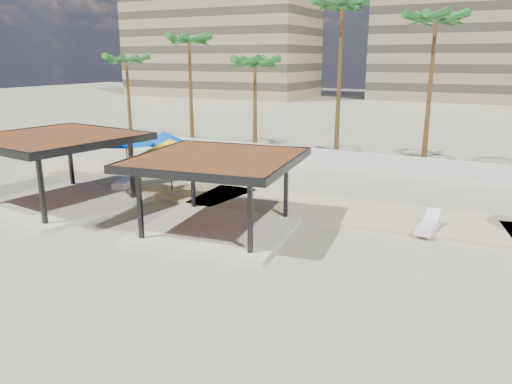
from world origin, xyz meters
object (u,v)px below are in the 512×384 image
(pavilion_west, at_px, (57,164))
(umbrella_a, at_px, (126,137))
(lounger_a, at_px, (126,182))
(lounger_b, at_px, (428,226))
(pavilion_central, at_px, (217,187))

(pavilion_west, height_order, umbrella_a, pavilion_west)
(lounger_a, height_order, lounger_b, lounger_a)
(pavilion_west, bearing_deg, umbrella_a, 96.70)
(umbrella_a, bearing_deg, lounger_b, -3.44)
(pavilion_west, distance_m, lounger_b, 17.09)
(pavilion_central, relative_size, pavilion_west, 0.92)
(pavilion_central, height_order, pavilion_west, pavilion_west)
(umbrella_a, xyz_separation_m, lounger_b, (16.53, -0.99, -2.30))
(lounger_b, bearing_deg, lounger_a, 94.67)
(pavilion_west, distance_m, umbrella_a, 4.85)
(umbrella_a, xyz_separation_m, lounger_a, (0.70, -0.99, -2.27))
(pavilion_central, xyz_separation_m, lounger_a, (-8.03, 3.51, -1.50))
(pavilion_central, xyz_separation_m, pavilion_west, (-8.78, -0.31, 0.16))
(lounger_b, bearing_deg, umbrella_a, 91.25)
(umbrella_a, relative_size, lounger_b, 1.75)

